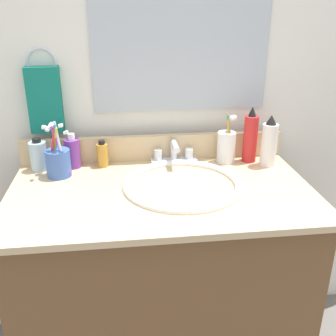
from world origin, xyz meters
TOP-DOWN VIEW (x-y plane):
  - vanity_cabinet at (0.00, 0.00)m, footprint 0.88×0.49m
  - countertop at (0.00, 0.00)m, footprint 0.92×0.53m
  - backsplash at (0.00, 0.25)m, footprint 0.92×0.02m
  - back_wall at (0.00, 0.31)m, footprint 2.02×0.04m
  - mirror_panel at (0.10, 0.29)m, footprint 0.60×0.01m
  - towel_ring at (-0.36, 0.29)m, footprint 0.10×0.01m
  - hand_towel at (-0.36, 0.27)m, footprint 0.11×0.04m
  - sink_basin at (0.07, 0.02)m, footprint 0.37×0.37m
  - faucet at (0.07, 0.21)m, footprint 0.16×0.10m
  - bottle_gel_clear at (-0.39, 0.20)m, footprint 0.06×0.06m
  - bottle_oil_amber at (-0.18, 0.21)m, footprint 0.04×0.04m
  - bottle_cream_purple at (-0.28, 0.21)m, footprint 0.05×0.05m
  - bottle_spray_red at (0.33, 0.20)m, footprint 0.05×0.05m
  - bottle_lotion_white at (0.38, 0.15)m, footprint 0.05×0.05m
  - cup_white_ceramic at (0.25, 0.20)m, footprint 0.06×0.07m
  - cup_blue_plastic at (-0.32, 0.14)m, footprint 0.08×0.09m

SIDE VIEW (x-z plane):
  - vanity_cabinet at x=0.00m, z-range 0.00..0.71m
  - back_wall at x=0.00m, z-range 0.00..1.30m
  - sink_basin at x=0.07m, z-range 0.64..0.75m
  - countertop at x=0.00m, z-range 0.71..0.73m
  - faucet at x=0.07m, z-range 0.72..0.80m
  - bottle_oil_amber at x=-0.18m, z-range 0.72..0.82m
  - backsplash at x=0.00m, z-range 0.73..0.82m
  - bottle_gel_clear at x=-0.39m, z-range 0.72..0.84m
  - cup_blue_plastic at x=-0.32m, z-range 0.69..0.87m
  - bottle_cream_purple at x=-0.28m, z-range 0.72..0.84m
  - cup_white_ceramic at x=0.25m, z-range 0.70..0.88m
  - bottle_lotion_white at x=0.38m, z-range 0.72..0.90m
  - bottle_spray_red at x=0.33m, z-range 0.72..0.92m
  - hand_towel at x=-0.36m, z-range 0.84..1.06m
  - towel_ring at x=-0.36m, z-range 1.02..1.12m
  - mirror_panel at x=0.10m, z-range 0.90..1.46m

